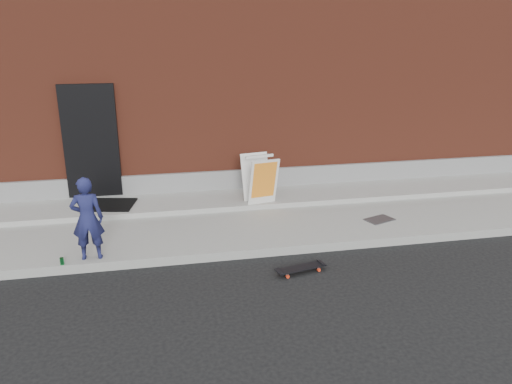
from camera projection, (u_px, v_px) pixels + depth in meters
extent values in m
plane|color=black|center=(247.00, 259.00, 8.03)|extent=(80.00, 80.00, 0.00)
cube|color=gray|center=(233.00, 221.00, 9.40)|extent=(20.00, 3.00, 0.15)
cube|color=gray|center=(226.00, 199.00, 10.20)|extent=(20.00, 1.20, 0.10)
cube|color=maroon|center=(201.00, 68.00, 13.77)|extent=(20.00, 8.00, 5.00)
cube|color=gray|center=(222.00, 180.00, 10.65)|extent=(20.00, 0.10, 0.40)
cube|color=black|center=(91.00, 142.00, 9.86)|extent=(1.05, 0.12, 2.25)
imported|color=#1A1D4B|center=(87.00, 219.00, 7.51)|extent=(0.48, 0.32, 1.31)
cylinder|color=red|center=(313.00, 265.00, 7.74)|extent=(0.06, 0.04, 0.05)
cylinder|color=red|center=(319.00, 270.00, 7.60)|extent=(0.06, 0.04, 0.05)
cylinder|color=red|center=(283.00, 272.00, 7.54)|extent=(0.06, 0.04, 0.05)
cylinder|color=red|center=(288.00, 277.00, 7.39)|extent=(0.06, 0.04, 0.05)
cube|color=#AFAFB4|center=(316.00, 265.00, 7.66)|extent=(0.08, 0.17, 0.02)
cube|color=#AFAFB4|center=(285.00, 272.00, 7.46)|extent=(0.08, 0.17, 0.02)
cube|color=black|center=(301.00, 268.00, 7.55)|extent=(0.80, 0.36, 0.02)
cube|color=silver|center=(264.00, 182.00, 9.60)|extent=(0.61, 0.36, 0.93)
cube|color=silver|center=(256.00, 176.00, 9.97)|extent=(0.61, 0.36, 0.93)
cube|color=yellow|center=(264.00, 185.00, 9.60)|extent=(0.50, 0.28, 0.74)
cube|color=silver|center=(260.00, 156.00, 9.64)|extent=(0.57, 0.15, 0.05)
cylinder|color=#187B34|center=(62.00, 261.00, 7.48)|extent=(0.06, 0.06, 0.11)
cube|color=black|center=(110.00, 205.00, 9.71)|extent=(1.06, 0.92, 0.03)
cube|color=#4D4D51|center=(380.00, 220.00, 9.24)|extent=(0.60, 0.49, 0.02)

